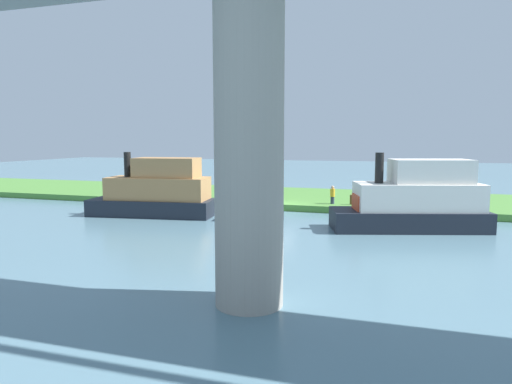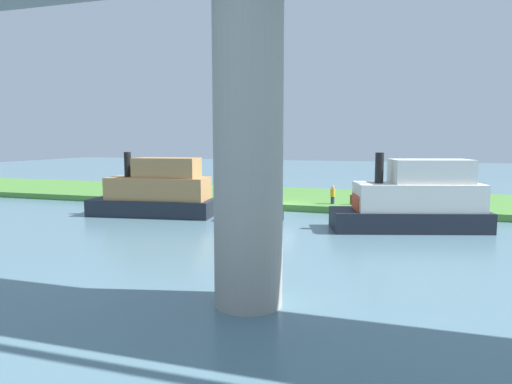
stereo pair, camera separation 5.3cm
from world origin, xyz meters
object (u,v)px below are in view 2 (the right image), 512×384
at_px(houseboat_blue, 156,192).
at_px(pontoon_yellow, 250,213).
at_px(bridge_pylon, 248,140).
at_px(riverboat_paddlewheel, 414,202).
at_px(person_on_bank, 333,195).
at_px(mooring_post, 351,200).

distance_m(houseboat_blue, pontoon_yellow, 7.08).
distance_m(bridge_pylon, riverboat_paddlewheel, 16.04).
bearing_deg(riverboat_paddlewheel, person_on_bank, -46.77).
relative_size(mooring_post, houseboat_blue, 0.08).
distance_m(person_on_bank, riverboat_paddlewheel, 8.29).
distance_m(riverboat_paddlewheel, pontoon_yellow, 10.37).
bearing_deg(pontoon_yellow, riverboat_paddlewheel, -179.98).
xyz_separation_m(person_on_bank, pontoon_yellow, (4.64, 6.03, -0.72)).
distance_m(person_on_bank, houseboat_blue, 13.13).
relative_size(person_on_bank, mooring_post, 1.87).
relative_size(person_on_bank, pontoon_yellow, 0.33).
bearing_deg(bridge_pylon, pontoon_yellow, -71.92).
height_order(bridge_pylon, mooring_post, bridge_pylon).
relative_size(riverboat_paddlewheel, pontoon_yellow, 2.28).
bearing_deg(houseboat_blue, mooring_post, -154.65).
bearing_deg(houseboat_blue, pontoon_yellow, -179.30).
height_order(houseboat_blue, riverboat_paddlewheel, riverboat_paddlewheel).
bearing_deg(pontoon_yellow, person_on_bank, -127.55).
xyz_separation_m(mooring_post, riverboat_paddlewheel, (-4.27, 6.08, 0.84)).
height_order(mooring_post, pontoon_yellow, pontoon_yellow).
relative_size(bridge_pylon, mooring_post, 14.47).
bearing_deg(riverboat_paddlewheel, mooring_post, -54.90).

